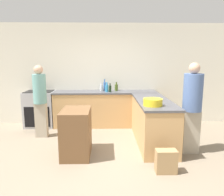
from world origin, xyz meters
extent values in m
plane|color=gray|center=(0.00, 0.00, 0.00)|extent=(14.00, 14.00, 0.00)
cube|color=silver|center=(0.00, 2.41, 1.35)|extent=(8.00, 0.06, 2.70)
cube|color=tan|center=(0.00, 2.09, 0.44)|extent=(2.67, 0.59, 0.89)
cube|color=#4C4C51|center=(0.00, 2.09, 0.91)|extent=(2.70, 0.62, 0.04)
cube|color=tan|center=(1.00, 0.86, 0.44)|extent=(0.66, 1.86, 0.89)
cube|color=#4C4C51|center=(1.00, 0.86, 0.91)|extent=(0.69, 1.89, 0.04)
cube|color=#ADADB2|center=(-1.73, 2.09, 0.46)|extent=(0.75, 0.59, 0.93)
cube|color=black|center=(-1.73, 1.78, 0.32)|extent=(0.63, 0.01, 0.52)
cube|color=black|center=(-1.73, 2.09, 0.93)|extent=(0.69, 0.55, 0.01)
cube|color=brown|center=(-0.53, 0.29, 0.43)|extent=(0.51, 0.76, 0.87)
cylinder|color=yellow|center=(0.87, 0.31, 0.99)|extent=(0.35, 0.35, 0.13)
cylinder|color=#386BB7|center=(-0.02, 2.22, 1.04)|extent=(0.06, 0.06, 0.22)
cylinder|color=#386BB7|center=(-0.02, 2.22, 1.19)|extent=(0.03, 0.03, 0.09)
cylinder|color=black|center=(0.12, 1.97, 1.01)|extent=(0.06, 0.06, 0.16)
cylinder|color=black|center=(0.12, 1.97, 1.12)|extent=(0.03, 0.03, 0.06)
cylinder|color=#475B1E|center=(0.29, 2.17, 1.01)|extent=(0.08, 0.08, 0.17)
cylinder|color=#475B1E|center=(0.29, 2.17, 1.13)|extent=(0.04, 0.04, 0.07)
cylinder|color=#338CBF|center=(0.04, 2.01, 1.02)|extent=(0.08, 0.08, 0.18)
cylinder|color=#338CBF|center=(0.04, 2.01, 1.14)|extent=(0.04, 0.04, 0.07)
cylinder|color=silver|center=(-0.11, 2.19, 1.01)|extent=(0.08, 0.08, 0.15)
cylinder|color=silver|center=(-0.11, 2.19, 1.11)|extent=(0.04, 0.04, 0.06)
cube|color=#ADA38E|center=(-1.46, 1.28, 0.39)|extent=(0.26, 0.16, 0.79)
cylinder|color=#6BA39E|center=(-1.46, 1.28, 1.11)|extent=(0.29, 0.29, 0.65)
sphere|color=tan|center=(-1.46, 1.28, 1.54)|extent=(0.20, 0.20, 0.20)
cube|color=#ADA38E|center=(1.62, 0.35, 0.41)|extent=(0.31, 0.19, 0.82)
cylinder|color=#4C6699|center=(1.62, 0.35, 1.17)|extent=(0.35, 0.35, 0.69)
sphere|color=tan|center=(1.62, 0.35, 1.61)|extent=(0.20, 0.20, 0.20)
cube|color=#A88456|center=(0.96, -0.40, 0.19)|extent=(0.33, 0.18, 0.38)
camera|label=1|loc=(0.03, -3.57, 1.79)|focal=35.00mm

